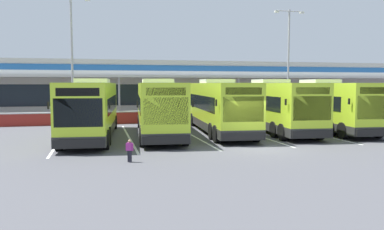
{
  "coord_description": "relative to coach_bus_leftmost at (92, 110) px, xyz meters",
  "views": [
    {
      "loc": [
        -8.13,
        -19.05,
        3.43
      ],
      "look_at": [
        -2.79,
        3.0,
        1.6
      ],
      "focal_mm": 35.94,
      "sensor_mm": 36.0,
      "label": 1
    }
  ],
  "objects": [
    {
      "name": "coach_bus_rightmost",
      "position": [
        16.89,
        0.28,
        0.0
      ],
      "size": [
        3.79,
        12.32,
        3.78
      ],
      "color": "#B7DB2D",
      "rests_on": "ground"
    },
    {
      "name": "bay_stripe_far_west",
      "position": [
        -1.9,
        -0.17,
        -1.78
      ],
      "size": [
        0.14,
        13.0,
        0.01
      ],
      "primitive_type": "cube",
      "color": "silver",
      "rests_on": "ground"
    },
    {
      "name": "coach_bus_right_centre",
      "position": [
        12.86,
        0.46,
        0.0
      ],
      "size": [
        3.79,
        12.32,
        3.78
      ],
      "color": "#B7DB2D",
      "rests_on": "ground"
    },
    {
      "name": "bay_stripe_mid_west",
      "position": [
        6.5,
        -0.17,
        -1.78
      ],
      "size": [
        0.14,
        13.0,
        0.01
      ],
      "primitive_type": "cube",
      "color": "silver",
      "rests_on": "ground"
    },
    {
      "name": "bay_stripe_mid_east",
      "position": [
        14.9,
        -0.17,
        -1.78
      ],
      "size": [
        0.14,
        13.0,
        0.01
      ],
      "primitive_type": "cube",
      "color": "silver",
      "rests_on": "ground"
    },
    {
      "name": "coach_bus_left_centre",
      "position": [
        4.33,
        0.22,
        0.0
      ],
      "size": [
        3.79,
        12.32,
        3.78
      ],
      "color": "#B7DB2D",
      "rests_on": "ground"
    },
    {
      "name": "lamp_post_west",
      "position": [
        -1.76,
        9.97,
        4.5
      ],
      "size": [
        3.24,
        0.28,
        11.0
      ],
      "color": "#9E9EA3",
      "rests_on": "ground"
    },
    {
      "name": "terminal_building",
      "position": [
        8.6,
        20.74,
        1.23
      ],
      "size": [
        70.0,
        13.0,
        6.0
      ],
      "color": "silver",
      "rests_on": "ground"
    },
    {
      "name": "lamp_post_centre",
      "position": [
        19.5,
        11.15,
        4.5
      ],
      "size": [
        3.24,
        0.28,
        11.0
      ],
      "color": "#9E9EA3",
      "rests_on": "ground"
    },
    {
      "name": "pedestrian_child",
      "position": [
        1.73,
        -8.36,
        -1.24
      ],
      "size": [
        0.33,
        0.24,
        1.0
      ],
      "color": "black",
      "rests_on": "ground"
    },
    {
      "name": "bay_stripe_west",
      "position": [
        2.3,
        -0.17,
        -1.78
      ],
      "size": [
        0.14,
        13.0,
        0.01
      ],
      "primitive_type": "cube",
      "color": "silver",
      "rests_on": "ground"
    },
    {
      "name": "red_barrier_wall",
      "position": [
        8.6,
        8.33,
        -1.23
      ],
      "size": [
        60.0,
        0.4,
        1.1
      ],
      "color": "maroon",
      "rests_on": "ground"
    },
    {
      "name": "coach_bus_centre",
      "position": [
        8.7,
        0.57,
        0.0
      ],
      "size": [
        3.79,
        12.32,
        3.78
      ],
      "color": "#B7DB2D",
      "rests_on": "ground"
    },
    {
      "name": "bay_stripe_east",
      "position": [
        19.1,
        -0.17,
        -1.78
      ],
      "size": [
        0.14,
        13.0,
        0.01
      ],
      "primitive_type": "cube",
      "color": "silver",
      "rests_on": "ground"
    },
    {
      "name": "ground_plane",
      "position": [
        8.6,
        -6.17,
        -1.79
      ],
      "size": [
        200.0,
        200.0,
        0.0
      ],
      "primitive_type": "plane",
      "color": "#4C4C51"
    },
    {
      "name": "bay_stripe_centre",
      "position": [
        10.7,
        -0.17,
        -1.78
      ],
      "size": [
        0.14,
        13.0,
        0.01
      ],
      "primitive_type": "cube",
      "color": "silver",
      "rests_on": "ground"
    },
    {
      "name": "coach_bus_leftmost",
      "position": [
        0.0,
        0.0,
        0.0
      ],
      "size": [
        3.79,
        12.32,
        3.78
      ],
      "color": "#B7DB2D",
      "rests_on": "ground"
    }
  ]
}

